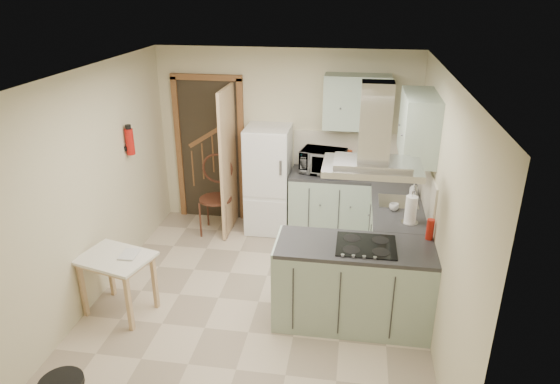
% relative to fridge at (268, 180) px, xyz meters
% --- Properties ---
extents(floor, '(4.20, 4.20, 0.00)m').
position_rel_fridge_xyz_m(floor, '(0.20, -1.80, -0.75)').
color(floor, beige).
rests_on(floor, ground).
extents(ceiling, '(4.20, 4.20, 0.00)m').
position_rel_fridge_xyz_m(ceiling, '(0.20, -1.80, 1.75)').
color(ceiling, silver).
rests_on(ceiling, back_wall).
extents(back_wall, '(3.60, 0.00, 3.60)m').
position_rel_fridge_xyz_m(back_wall, '(0.20, 0.30, 0.50)').
color(back_wall, beige).
rests_on(back_wall, floor).
extents(left_wall, '(0.00, 4.20, 4.20)m').
position_rel_fridge_xyz_m(left_wall, '(-1.60, -1.80, 0.50)').
color(left_wall, beige).
rests_on(left_wall, floor).
extents(right_wall, '(0.00, 4.20, 4.20)m').
position_rel_fridge_xyz_m(right_wall, '(2.00, -1.80, 0.50)').
color(right_wall, beige).
rests_on(right_wall, floor).
extents(doorway, '(1.10, 0.12, 2.10)m').
position_rel_fridge_xyz_m(doorway, '(-0.90, 0.27, 0.30)').
color(doorway, brown).
rests_on(doorway, floor).
extents(fridge, '(0.60, 0.60, 1.50)m').
position_rel_fridge_xyz_m(fridge, '(0.00, 0.00, 0.00)').
color(fridge, white).
rests_on(fridge, floor).
extents(counter_back, '(1.08, 0.60, 0.90)m').
position_rel_fridge_xyz_m(counter_back, '(0.86, 0.00, -0.30)').
color(counter_back, '#9EB2A0').
rests_on(counter_back, floor).
extents(counter_right, '(0.60, 1.95, 0.90)m').
position_rel_fridge_xyz_m(counter_right, '(1.70, -0.68, -0.30)').
color(counter_right, '#9EB2A0').
rests_on(counter_right, floor).
extents(splashback, '(1.68, 0.02, 0.50)m').
position_rel_fridge_xyz_m(splashback, '(1.16, 0.29, 0.40)').
color(splashback, beige).
rests_on(splashback, counter_back).
extents(wall_cabinet_back, '(0.85, 0.35, 0.70)m').
position_rel_fridge_xyz_m(wall_cabinet_back, '(1.15, 0.12, 1.10)').
color(wall_cabinet_back, '#9EB2A0').
rests_on(wall_cabinet_back, back_wall).
extents(wall_cabinet_right, '(0.35, 0.90, 0.70)m').
position_rel_fridge_xyz_m(wall_cabinet_right, '(1.82, -0.95, 1.10)').
color(wall_cabinet_right, '#9EB2A0').
rests_on(wall_cabinet_right, right_wall).
extents(peninsula, '(1.55, 0.65, 0.90)m').
position_rel_fridge_xyz_m(peninsula, '(1.22, -1.98, -0.30)').
color(peninsula, '#9EB2A0').
rests_on(peninsula, floor).
extents(hob, '(0.58, 0.50, 0.01)m').
position_rel_fridge_xyz_m(hob, '(1.32, -1.98, 0.16)').
color(hob, black).
rests_on(hob, peninsula).
extents(extractor_hood, '(0.90, 0.55, 0.10)m').
position_rel_fridge_xyz_m(extractor_hood, '(1.32, -1.98, 0.97)').
color(extractor_hood, silver).
rests_on(extractor_hood, ceiling).
extents(sink, '(0.45, 0.40, 0.01)m').
position_rel_fridge_xyz_m(sink, '(1.70, -0.85, 0.16)').
color(sink, silver).
rests_on(sink, counter_right).
extents(fire_extinguisher, '(0.10, 0.10, 0.32)m').
position_rel_fridge_xyz_m(fire_extinguisher, '(-1.54, -0.90, 0.75)').
color(fire_extinguisher, '#B2140F').
rests_on(fire_extinguisher, left_wall).
extents(drop_leaf_table, '(0.83, 0.71, 0.67)m').
position_rel_fridge_xyz_m(drop_leaf_table, '(-1.22, -2.19, -0.41)').
color(drop_leaf_table, tan).
rests_on(drop_leaf_table, floor).
extents(bentwood_chair, '(0.45, 0.45, 1.01)m').
position_rel_fridge_xyz_m(bentwood_chair, '(-0.71, -0.23, -0.24)').
color(bentwood_chair, '#472517').
rests_on(bentwood_chair, floor).
extents(microwave, '(0.64, 0.49, 0.32)m').
position_rel_fridge_xyz_m(microwave, '(0.75, 0.00, 0.31)').
color(microwave, black).
rests_on(microwave, counter_back).
extents(kettle, '(0.17, 0.17, 0.23)m').
position_rel_fridge_xyz_m(kettle, '(1.17, 0.03, 0.27)').
color(kettle, silver).
rests_on(kettle, counter_back).
extents(cereal_box, '(0.13, 0.20, 0.28)m').
position_rel_fridge_xyz_m(cereal_box, '(1.07, 0.10, 0.29)').
color(cereal_box, '#C84217').
rests_on(cereal_box, counter_back).
extents(soap_bottle, '(0.10, 0.10, 0.18)m').
position_rel_fridge_xyz_m(soap_bottle, '(1.89, -0.65, 0.24)').
color(soap_bottle, silver).
rests_on(soap_bottle, counter_right).
extents(paper_towel, '(0.14, 0.14, 0.32)m').
position_rel_fridge_xyz_m(paper_towel, '(1.79, -1.39, 0.31)').
color(paper_towel, white).
rests_on(paper_towel, counter_right).
extents(cup, '(0.14, 0.14, 0.08)m').
position_rel_fridge_xyz_m(cup, '(1.64, -1.09, 0.19)').
color(cup, silver).
rests_on(cup, counter_right).
extents(red_bottle, '(0.09, 0.09, 0.21)m').
position_rel_fridge_xyz_m(red_bottle, '(1.95, -1.73, 0.26)').
color(red_bottle, '#A81B0E').
rests_on(red_bottle, peninsula).
extents(book, '(0.18, 0.24, 0.10)m').
position_rel_fridge_xyz_m(book, '(-1.17, -2.14, -0.02)').
color(book, brown).
rests_on(book, drop_leaf_table).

